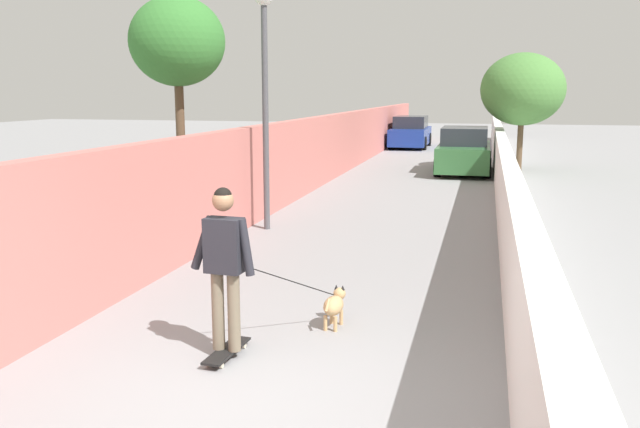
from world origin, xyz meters
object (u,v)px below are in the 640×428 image
object	(u,v)px
tree_left_near	(177,43)
lamp_post	(265,68)
car_near	(464,152)
car_far	(411,133)
person_skateboarder	(224,256)
skateboard	(227,351)
tree_right_mid	(523,89)
dog	(334,304)

from	to	relation	value
tree_left_near	lamp_post	size ratio (longest dim) A/B	0.98
car_near	car_far	distance (m)	10.40
car_near	person_skateboarder	bearing A→B (deg)	173.88
skateboard	car_far	xyz separation A→B (m)	(27.09, 1.08, 0.65)
person_skateboarder	car_far	distance (m)	27.12
tree_left_near	tree_right_mid	world-z (taller)	tree_left_near
tree_left_near	tree_right_mid	distance (m)	13.61
skateboard	person_skateboarder	xyz separation A→B (m)	(0.00, -0.00, 1.02)
tree_left_near	dog	bearing A→B (deg)	-140.33
tree_right_mid	person_skateboarder	xyz separation A→B (m)	(-18.00, 3.68, -1.71)
lamp_post	dog	xyz separation A→B (m)	(-5.26, -2.57, -2.90)
tree_right_mid	car_near	xyz separation A→B (m)	(-0.89, 1.85, -2.08)
tree_right_mid	car_far	distance (m)	10.47
tree_left_near	skateboard	xyz separation A→B (m)	(-6.50, -3.54, -3.62)
person_skateboarder	car_near	distance (m)	17.21
skateboard	dog	bearing A→B (deg)	-37.12
person_skateboarder	dog	size ratio (longest dim) A/B	1.16
person_skateboarder	skateboard	bearing A→B (deg)	90.00
person_skateboarder	car_far	bearing A→B (deg)	2.29
tree_right_mid	person_skateboarder	world-z (taller)	tree_right_mid
tree_right_mid	dog	bearing A→B (deg)	170.57
tree_left_near	skateboard	bearing A→B (deg)	-151.43
tree_right_mid	person_skateboarder	size ratio (longest dim) A/B	2.36
tree_left_near	person_skateboarder	xyz separation A→B (m)	(-6.50, -3.54, -2.60)
car_near	skateboard	bearing A→B (deg)	173.88
tree_left_near	dog	world-z (taller)	tree_left_near
car_near	lamp_post	bearing A→B (deg)	161.78
car_far	dog	bearing A→B (deg)	-175.66
lamp_post	dog	size ratio (longest dim) A/B	3.19
tree_left_near	car_far	bearing A→B (deg)	-6.80
lamp_post	car_far	world-z (taller)	lamp_post
tree_left_near	tree_right_mid	bearing A→B (deg)	-32.12
tree_left_near	tree_right_mid	xyz separation A→B (m)	(11.50, -7.22, -0.89)
skateboard	dog	xyz separation A→B (m)	(1.17, -0.88, 0.21)
person_skateboarder	car_near	size ratio (longest dim) A/B	0.39
tree_right_mid	dog	distance (m)	17.25
person_skateboarder	dog	world-z (taller)	person_skateboarder
tree_left_near	skateboard	size ratio (longest dim) A/B	5.68
lamp_post	car_near	world-z (taller)	lamp_post
car_near	tree_right_mid	bearing A→B (deg)	-64.24
tree_right_mid	car_far	bearing A→B (deg)	27.65
tree_right_mid	skateboard	bearing A→B (deg)	168.44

